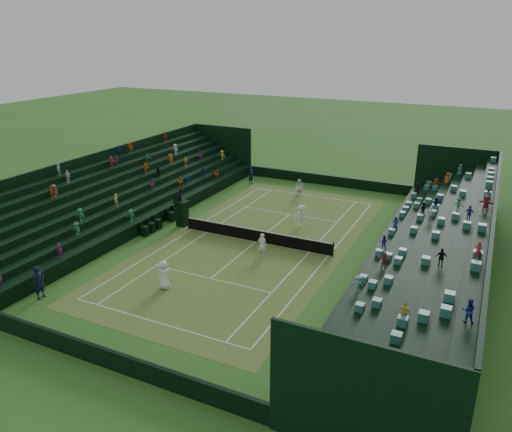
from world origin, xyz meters
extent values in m
plane|color=#2C6820|center=(0.00, 0.00, 0.00)|extent=(160.00, 160.00, 0.00)
cube|color=#3B7326|center=(0.00, 0.00, 0.01)|extent=(12.97, 26.77, 0.01)
cube|color=black|center=(0.00, 15.88, 0.50)|extent=(17.17, 0.20, 1.00)
cube|color=black|center=(0.00, -15.88, 0.50)|extent=(17.17, 0.20, 1.00)
cube|color=black|center=(8.48, 0.00, 0.50)|extent=(0.20, 31.77, 1.00)
cube|color=black|center=(-8.48, 0.00, 0.50)|extent=(0.20, 31.77, 1.00)
cube|color=black|center=(8.98, 0.00, 0.50)|extent=(0.80, 32.00, 1.00)
cube|color=black|center=(9.79, 0.00, 0.72)|extent=(0.80, 32.00, 1.45)
cube|color=black|center=(10.58, 0.00, 0.95)|extent=(0.80, 32.00, 1.90)
cube|color=black|center=(11.38, 0.00, 1.18)|extent=(0.80, 32.00, 2.35)
cube|color=black|center=(12.18, 0.00, 1.40)|extent=(0.80, 32.00, 2.80)
cube|color=black|center=(12.98, 0.00, 1.62)|extent=(0.80, 32.00, 3.25)
cube|color=black|center=(13.79, 0.00, 1.85)|extent=(0.80, 32.00, 3.70)
cube|color=black|center=(14.59, 0.00, 2.08)|extent=(0.80, 32.00, 4.15)
cube|color=black|center=(15.08, 0.00, 2.45)|extent=(0.20, 32.00, 4.90)
cube|color=black|center=(-8.98, 0.00, 0.50)|extent=(0.80, 32.00, 1.00)
cube|color=black|center=(-9.79, 0.00, 0.72)|extent=(0.80, 32.00, 1.45)
cube|color=black|center=(-10.58, 0.00, 0.95)|extent=(0.80, 32.00, 1.90)
cube|color=black|center=(-11.38, 0.00, 1.18)|extent=(0.80, 32.00, 2.35)
cube|color=black|center=(-12.18, 0.00, 1.40)|extent=(0.80, 32.00, 2.80)
cube|color=black|center=(-12.98, 0.00, 1.62)|extent=(0.80, 32.00, 3.25)
cube|color=black|center=(-13.79, 0.00, 1.85)|extent=(0.80, 32.00, 3.70)
cube|color=black|center=(-14.59, 0.00, 2.08)|extent=(0.80, 32.00, 4.15)
cube|color=black|center=(-15.08, 0.00, 2.45)|extent=(0.20, 32.00, 4.90)
cylinder|color=black|center=(-5.79, 0.00, 0.53)|extent=(0.10, 0.10, 1.06)
cylinder|color=black|center=(5.79, 0.00, 0.53)|extent=(0.10, 0.10, 1.06)
cube|color=black|center=(0.00, 0.00, 0.46)|extent=(11.57, 0.02, 0.86)
cube|color=white|center=(0.00, 0.00, 0.93)|extent=(11.57, 0.04, 0.07)
cube|color=black|center=(-6.59, 0.39, 0.96)|extent=(0.75, 0.75, 1.92)
cube|color=black|center=(-6.59, 0.39, 1.98)|extent=(0.96, 0.96, 0.11)
cube|color=black|center=(-6.97, 0.39, 2.35)|extent=(0.09, 0.96, 0.75)
imported|color=black|center=(-6.59, 0.39, 2.53)|extent=(0.47, 0.55, 0.99)
cube|color=black|center=(-7.94, -2.60, 0.38)|extent=(0.48, 0.48, 0.77)
cube|color=black|center=(-8.19, -2.60, 0.87)|extent=(0.06, 0.48, 0.48)
cube|color=black|center=(-7.94, -1.80, 0.38)|extent=(0.48, 0.48, 0.77)
cube|color=black|center=(-8.19, -1.80, 0.87)|extent=(0.06, 0.48, 0.48)
cube|color=black|center=(-7.94, -1.00, 0.38)|extent=(0.48, 0.48, 0.77)
cube|color=black|center=(-8.19, -1.00, 0.87)|extent=(0.06, 0.48, 0.48)
cube|color=black|center=(-7.94, 0.80, 0.38)|extent=(0.48, 0.48, 0.77)
cube|color=black|center=(-8.19, 0.80, 0.87)|extent=(0.06, 0.48, 0.48)
cube|color=black|center=(-7.94, 1.60, 0.38)|extent=(0.48, 0.48, 0.77)
cube|color=black|center=(-8.19, 1.60, 0.87)|extent=(0.06, 0.48, 0.48)
cube|color=black|center=(-7.94, 2.40, 0.38)|extent=(0.48, 0.48, 0.77)
cube|color=black|center=(-8.19, 2.40, 0.87)|extent=(0.06, 0.48, 0.48)
imported|color=white|center=(-1.82, -8.63, 0.89)|extent=(0.92, 0.64, 1.79)
imported|color=white|center=(1.47, -2.07, 0.85)|extent=(0.68, 0.50, 1.70)
imported|color=white|center=(-0.99, 11.12, 0.85)|extent=(0.92, 0.78, 1.69)
imported|color=white|center=(1.83, 4.25, 0.89)|extent=(1.31, 1.26, 1.78)
imported|color=black|center=(-6.89, 13.05, 0.89)|extent=(0.54, 0.72, 1.77)
imported|color=black|center=(-7.53, -12.63, 0.99)|extent=(0.52, 0.76, 1.98)
camera|label=1|loc=(14.53, -29.88, 14.34)|focal=35.00mm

